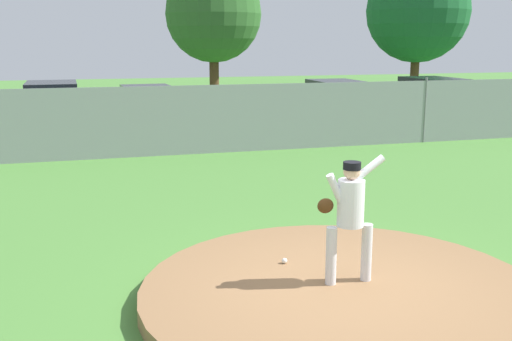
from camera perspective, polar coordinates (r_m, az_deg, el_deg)
name	(u,v)px	position (r m, az deg, el deg)	size (l,w,h in m)	color
ground_plane	(225,187)	(12.83, -2.93, -1.58)	(80.00, 80.00, 0.00)	#4C8438
asphalt_strip	(169,131)	(21.05, -8.30, 3.73)	(44.00, 7.00, 0.01)	#2B2B2D
pitchers_mound	(341,293)	(7.37, 8.13, -11.52)	(4.82, 4.82, 0.20)	olive
pitcher_youth	(350,210)	(7.15, 8.92, -3.70)	(0.82, 0.32, 1.55)	silver
baseball	(284,261)	(7.94, 2.73, -8.60)	(0.07, 0.07, 0.07)	white
chainlink_fence	(191,120)	(16.51, -6.19, 4.80)	(36.33, 0.07, 2.00)	gray
parked_car_champagne	(149,111)	(20.53, -10.19, 5.61)	(1.96, 4.36, 1.60)	tan
parked_car_teal	(53,109)	(21.22, -18.79, 5.54)	(1.88, 4.59, 1.74)	#146066
parked_car_silver	(432,100)	(24.59, 16.48, 6.46)	(1.90, 4.76, 1.68)	#B7BABF
parked_car_navy	(336,104)	(22.19, 7.67, 6.26)	(1.92, 4.41, 1.67)	#161E4C
traffic_cone_orange	(352,112)	(24.69, 9.11, 5.54)	(0.40, 0.40, 0.55)	orange
tree_tall_centre	(213,14)	(29.97, -4.09, 14.64)	(4.66, 4.66, 6.70)	#4C331E
tree_broad_left	(418,11)	(35.88, 15.19, 14.48)	(5.76, 5.76, 7.64)	#4C331E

